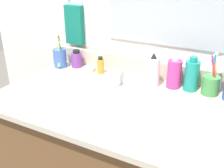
{
  "coord_description": "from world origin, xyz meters",
  "views": [
    {
      "loc": [
        0.47,
        -0.92,
        1.31
      ],
      "look_at": [
        -0.01,
        0.0,
        0.83
      ],
      "focal_mm": 42.71,
      "sensor_mm": 36.0,
      "label": 1
    }
  ],
  "objects_px": {
    "bottle_cream_purple": "(77,59)",
    "cup_blue_plastic": "(60,57)",
    "bottle_oil_amber": "(101,66)",
    "soap_bar": "(89,69)",
    "hand_towel": "(74,25)",
    "cup_green": "(211,84)",
    "bottle_mouthwash_teal": "(192,75)",
    "faucet": "(121,80)",
    "bottle_soap_pink": "(174,74)",
    "bottle_lotion_white": "(153,71)"
  },
  "relations": [
    {
      "from": "hand_towel",
      "to": "bottle_oil_amber",
      "type": "distance_m",
      "value": 0.3
    },
    {
      "from": "hand_towel",
      "to": "bottle_soap_pink",
      "type": "distance_m",
      "value": 0.64
    },
    {
      "from": "faucet",
      "to": "cup_blue_plastic",
      "type": "bearing_deg",
      "value": 170.37
    },
    {
      "from": "bottle_oil_amber",
      "to": "bottle_mouthwash_teal",
      "type": "height_order",
      "value": "bottle_mouthwash_teal"
    },
    {
      "from": "bottle_mouthwash_teal",
      "to": "bottle_soap_pink",
      "type": "bearing_deg",
      "value": -175.39
    },
    {
      "from": "faucet",
      "to": "cup_green",
      "type": "bearing_deg",
      "value": 15.2
    },
    {
      "from": "cup_blue_plastic",
      "to": "cup_green",
      "type": "xyz_separation_m",
      "value": [
        0.82,
        0.04,
        -0.01
      ]
    },
    {
      "from": "hand_towel",
      "to": "cup_green",
      "type": "distance_m",
      "value": 0.81
    },
    {
      "from": "bottle_oil_amber",
      "to": "bottle_soap_pink",
      "type": "relative_size",
      "value": 0.6
    },
    {
      "from": "cup_green",
      "to": "soap_bar",
      "type": "xyz_separation_m",
      "value": [
        -0.63,
        -0.03,
        -0.04
      ]
    },
    {
      "from": "bottle_mouthwash_teal",
      "to": "soap_bar",
      "type": "xyz_separation_m",
      "value": [
        -0.54,
        -0.03,
        -0.06
      ]
    },
    {
      "from": "bottle_cream_purple",
      "to": "cup_green",
      "type": "height_order",
      "value": "cup_green"
    },
    {
      "from": "bottle_mouthwash_teal",
      "to": "cup_green",
      "type": "relative_size",
      "value": 0.85
    },
    {
      "from": "faucet",
      "to": "hand_towel",
      "type": "bearing_deg",
      "value": 154.15
    },
    {
      "from": "faucet",
      "to": "cup_green",
      "type": "xyz_separation_m",
      "value": [
        0.4,
        0.11,
        0.02
      ]
    },
    {
      "from": "faucet",
      "to": "soap_bar",
      "type": "xyz_separation_m",
      "value": [
        -0.24,
        0.08,
        -0.02
      ]
    },
    {
      "from": "hand_towel",
      "to": "faucet",
      "type": "distance_m",
      "value": 0.48
    },
    {
      "from": "faucet",
      "to": "bottle_mouthwash_teal",
      "type": "xyz_separation_m",
      "value": [
        0.31,
        0.11,
        0.05
      ]
    },
    {
      "from": "bottle_oil_amber",
      "to": "cup_blue_plastic",
      "type": "relative_size",
      "value": 0.48
    },
    {
      "from": "bottle_mouthwash_teal",
      "to": "soap_bar",
      "type": "relative_size",
      "value": 2.56
    },
    {
      "from": "bottle_oil_amber",
      "to": "cup_green",
      "type": "height_order",
      "value": "cup_green"
    },
    {
      "from": "bottle_oil_amber",
      "to": "cup_green",
      "type": "distance_m",
      "value": 0.57
    },
    {
      "from": "cup_green",
      "to": "faucet",
      "type": "bearing_deg",
      "value": -164.8
    },
    {
      "from": "bottle_mouthwash_teal",
      "to": "hand_towel",
      "type": "bearing_deg",
      "value": 173.29
    },
    {
      "from": "faucet",
      "to": "bottle_mouthwash_teal",
      "type": "bearing_deg",
      "value": 19.42
    },
    {
      "from": "bottle_oil_amber",
      "to": "soap_bar",
      "type": "distance_m",
      "value": 0.07
    },
    {
      "from": "bottle_cream_purple",
      "to": "cup_blue_plastic",
      "type": "bearing_deg",
      "value": -154.21
    },
    {
      "from": "hand_towel",
      "to": "soap_bar",
      "type": "relative_size",
      "value": 3.44
    },
    {
      "from": "bottle_soap_pink",
      "to": "bottle_oil_amber",
      "type": "bearing_deg",
      "value": -178.89
    },
    {
      "from": "faucet",
      "to": "bottle_mouthwash_teal",
      "type": "height_order",
      "value": "bottle_mouthwash_teal"
    },
    {
      "from": "bottle_soap_pink",
      "to": "bottle_cream_purple",
      "type": "bearing_deg",
      "value": 178.9
    },
    {
      "from": "bottle_oil_amber",
      "to": "cup_blue_plastic",
      "type": "height_order",
      "value": "cup_blue_plastic"
    },
    {
      "from": "bottle_lotion_white",
      "to": "bottle_mouthwash_teal",
      "type": "relative_size",
      "value": 1.01
    },
    {
      "from": "hand_towel",
      "to": "soap_bar",
      "type": "bearing_deg",
      "value": -34.57
    },
    {
      "from": "bottle_lotion_white",
      "to": "bottle_oil_amber",
      "type": "xyz_separation_m",
      "value": [
        -0.3,
        0.02,
        -0.03
      ]
    },
    {
      "from": "soap_bar",
      "to": "bottle_oil_amber",
      "type": "bearing_deg",
      "value": 9.6
    },
    {
      "from": "hand_towel",
      "to": "bottle_lotion_white",
      "type": "xyz_separation_m",
      "value": [
        0.52,
        -0.12,
        -0.15
      ]
    },
    {
      "from": "faucet",
      "to": "bottle_lotion_white",
      "type": "bearing_deg",
      "value": 29.08
    },
    {
      "from": "bottle_lotion_white",
      "to": "cup_green",
      "type": "bearing_deg",
      "value": 7.44
    },
    {
      "from": "cup_blue_plastic",
      "to": "soap_bar",
      "type": "distance_m",
      "value": 0.19
    },
    {
      "from": "bottle_mouthwash_teal",
      "to": "bottle_lotion_white",
      "type": "bearing_deg",
      "value": -168.71
    },
    {
      "from": "faucet",
      "to": "cup_blue_plastic",
      "type": "relative_size",
      "value": 0.84
    },
    {
      "from": "bottle_oil_amber",
      "to": "hand_towel",
      "type": "bearing_deg",
      "value": 156.68
    },
    {
      "from": "bottle_lotion_white",
      "to": "cup_blue_plastic",
      "type": "relative_size",
      "value": 0.87
    },
    {
      "from": "hand_towel",
      "to": "bottle_mouthwash_teal",
      "type": "xyz_separation_m",
      "value": [
        0.7,
        -0.08,
        -0.15
      ]
    },
    {
      "from": "hand_towel",
      "to": "bottle_cream_purple",
      "type": "xyz_separation_m",
      "value": [
        0.06,
        -0.08,
        -0.17
      ]
    },
    {
      "from": "bottle_mouthwash_teal",
      "to": "cup_green",
      "type": "height_order",
      "value": "cup_green"
    },
    {
      "from": "bottle_oil_amber",
      "to": "soap_bar",
      "type": "height_order",
      "value": "bottle_oil_amber"
    },
    {
      "from": "faucet",
      "to": "soap_bar",
      "type": "relative_size",
      "value": 2.5
    },
    {
      "from": "bottle_cream_purple",
      "to": "soap_bar",
      "type": "height_order",
      "value": "bottle_cream_purple"
    }
  ]
}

